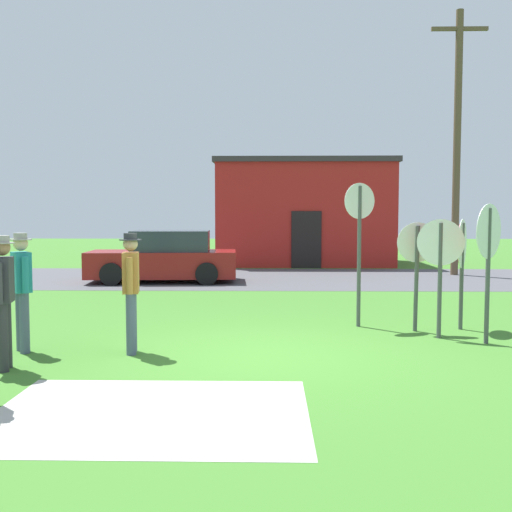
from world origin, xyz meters
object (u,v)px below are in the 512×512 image
Objects in this scene: stop_sign_rear_left at (488,248)px; stop_sign_tallest at (462,255)px; parked_car_on_street at (165,258)px; person_holding_notes at (1,292)px; stop_sign_rear_right at (359,232)px; person_in_blue at (131,286)px; stop_sign_far_back at (440,258)px; person_in_dark_shirt at (22,285)px; utility_pole at (457,138)px; stop_sign_center_cluster at (417,258)px.

stop_sign_tallest is at bearing 91.83° from stop_sign_rear_left.
person_holding_notes is (-0.34, -10.21, 0.32)m from parked_car_on_street.
parked_car_on_street is 8.53m from stop_sign_rear_right.
stop_sign_tallest is at bearing 20.11° from person_in_blue.
stop_sign_tallest is 0.95m from stop_sign_far_back.
parked_car_on_street is 2.29× the size of stop_sign_far_back.
parked_car_on_street is at bearing 88.10° from person_holding_notes.
utility_pole is at bearing 49.79° from person_in_dark_shirt.
person_in_dark_shirt is (-6.97, -0.73, -0.51)m from stop_sign_rear_left.
stop_sign_center_cluster reaches higher than parked_car_on_street.
person_in_blue is at bearing -171.70° from stop_sign_rear_left.
parked_car_on_street is 2.54× the size of person_in_dark_shirt.
stop_sign_far_back is at bearing 10.23° from person_in_dark_shirt.
stop_sign_rear_left is (-2.70, -10.71, -2.95)m from utility_pole.
person_in_dark_shirt is (-6.10, -1.68, -0.27)m from stop_sign_center_cluster.
stop_sign_center_cluster is at bearing -26.20° from stop_sign_rear_right.
parked_car_on_street is 2.54× the size of person_holding_notes.
parked_car_on_street is 2.54× the size of person_in_blue.
stop_sign_tallest reaches higher than stop_sign_center_cluster.
utility_pole is 4.90× the size of person_in_blue.
utility_pole reaches higher than stop_sign_far_back.
utility_pole is 4.90× the size of person_in_dark_shirt.
stop_sign_far_back is 6.57m from person_holding_notes.
stop_sign_rear_left is at bearing -88.17° from stop_sign_tallest.
utility_pole is 16.06m from person_holding_notes.
stop_sign_rear_right reaches higher than parked_car_on_street.
stop_sign_tallest is 1.11× the size of person_in_dark_shirt.
person_holding_notes is at bearing -165.47° from stop_sign_rear_left.
stop_sign_tallest is at bearing -48.57° from parked_car_on_street.
person_in_dark_shirt is at bearing 178.12° from person_in_blue.
person_in_blue and person_holding_notes have the same top height.
person_in_blue is at bearing -159.89° from stop_sign_tallest.
stop_sign_rear_left is 1.13× the size of stop_sign_far_back.
utility_pole reaches higher than person_in_dark_shirt.
stop_sign_tallest is 5.68m from person_in_blue.
stop_sign_tallest is 1.03× the size of stop_sign_center_cluster.
stop_sign_far_back reaches higher than person_in_blue.
utility_pole is 14.46m from person_in_blue.
stop_sign_far_back is at bearing -127.59° from stop_sign_tallest.
stop_sign_center_cluster reaches higher than person_holding_notes.
stop_sign_far_back is (0.25, -0.53, 0.05)m from stop_sign_center_cluster.
parked_car_on_street is 2.36× the size of stop_sign_center_cluster.
stop_sign_rear_right reaches higher than person_holding_notes.
person_in_dark_shirt is (-0.50, -9.18, 0.30)m from parked_car_on_street.
stop_sign_rear_right is 4.25m from person_in_blue.
stop_sign_rear_left is (0.87, -0.95, 0.23)m from stop_sign_center_cluster.
stop_sign_rear_left is at bearing -34.21° from stop_sign_far_back.
person_holding_notes is at bearing -145.84° from person_in_blue.
parked_car_on_street is 10.22m from person_holding_notes.
stop_sign_rear_right is at bearing 32.17° from person_holding_notes.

